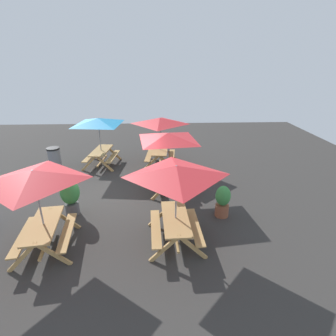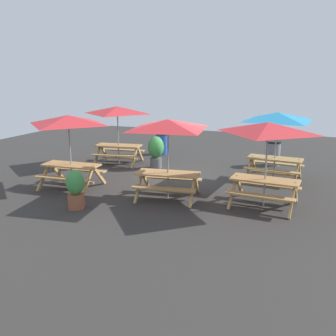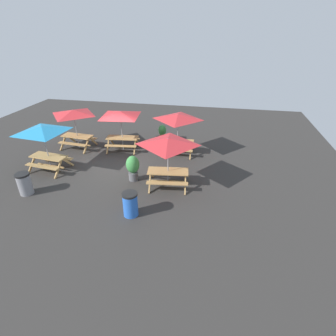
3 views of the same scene
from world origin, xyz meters
name	(u,v)px [view 1 (image 1 of 3)]	position (x,y,z in m)	size (l,w,h in m)	color
ground_plane	(126,193)	(0.00, 0.00, 0.00)	(24.00, 24.00, 0.00)	#33302D
picnic_table_0	(34,182)	(3.09, -1.81, 1.99)	(2.24, 2.24, 2.34)	tan
picnic_table_1	(168,141)	(-0.29, 1.62, 1.99)	(2.81, 2.81, 2.34)	tan
picnic_table_2	(176,177)	(2.94, 1.69, 1.99)	(2.07, 2.07, 2.34)	tan
picnic_table_3	(160,124)	(-2.98, 1.37, 1.99)	(2.18, 2.18, 2.34)	tan
picnic_table_4	(99,125)	(-3.01, -1.47, 1.99)	(2.81, 2.81, 2.34)	tan
trash_bin_gray	(54,158)	(-2.78, -3.63, 0.49)	(0.59, 0.59, 0.98)	gray
potted_plant_0	(70,195)	(1.39, -1.63, 0.69)	(0.62, 0.62, 1.23)	#59595B
potted_plant_1	(223,201)	(1.72, 3.30, 0.56)	(0.48, 0.48, 1.07)	#935138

